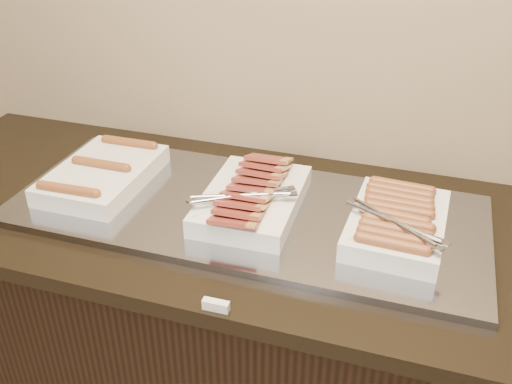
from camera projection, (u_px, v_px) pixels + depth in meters
counter at (247, 340)px, 1.69m from camera, size 2.06×0.76×0.90m
warming_tray at (245, 210)px, 1.46m from camera, size 1.20×0.50×0.02m
dish_left at (103, 174)px, 1.55m from camera, size 0.23×0.35×0.07m
dish_center at (252, 197)px, 1.43m from camera, size 0.26×0.37×0.09m
dish_right at (397, 222)px, 1.34m from camera, size 0.26×0.33×0.08m
label_holder at (216, 305)px, 1.15m from camera, size 0.06×0.02×0.02m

